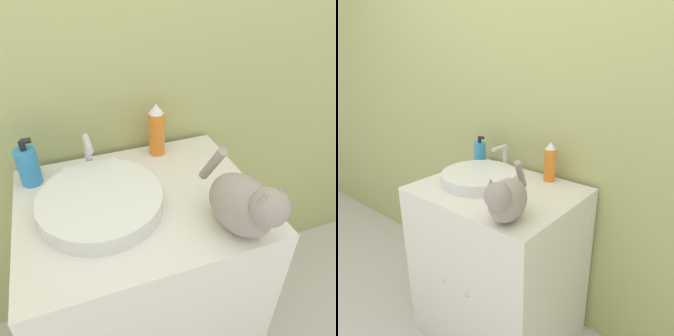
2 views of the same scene
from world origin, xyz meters
TOP-DOWN VIEW (x-y plane):
  - wall_back at (0.00, 0.64)m, footprint 6.00×0.05m
  - vanity_cabinet at (0.00, 0.30)m, footprint 0.75×0.61m
  - sink_basin at (-0.12, 0.30)m, footprint 0.37×0.37m
  - faucet at (-0.12, 0.49)m, footprint 0.19×0.11m
  - cat at (0.23, 0.08)m, footprint 0.19×0.32m
  - soap_bottle at (-0.31, 0.50)m, footprint 0.07×0.07m
  - spray_bottle at (0.14, 0.54)m, footprint 0.06×0.06m

SIDE VIEW (x-z plane):
  - vanity_cabinet at x=0.00m, z-range 0.00..0.86m
  - sink_basin at x=-0.12m, z-range 0.86..0.92m
  - soap_bottle at x=-0.31m, z-range 0.85..1.01m
  - faucet at x=-0.12m, z-range 0.85..1.01m
  - cat at x=0.23m, z-range 0.85..1.07m
  - spray_bottle at x=0.14m, z-range 0.86..1.06m
  - wall_back at x=0.00m, z-range 0.00..2.50m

